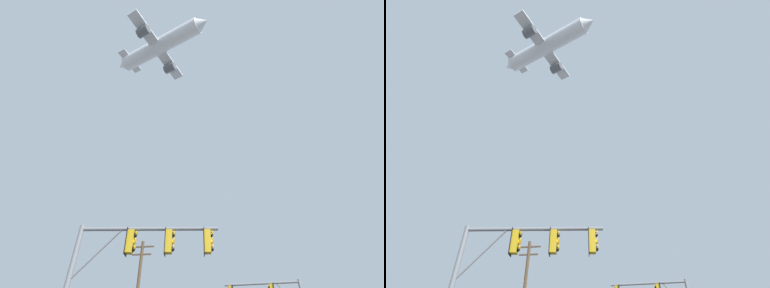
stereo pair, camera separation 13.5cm
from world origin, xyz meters
The scene contains 2 objects.
signal_pole_near centered at (-3.74, 6.66, 4.63)m, with size 5.70×0.87×5.98m.
airplane centered at (-9.72, 23.52, 49.39)m, with size 19.95×15.40×5.62m.
Camera 2 is at (-0.03, -3.77, 1.49)m, focal length 25.20 mm.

